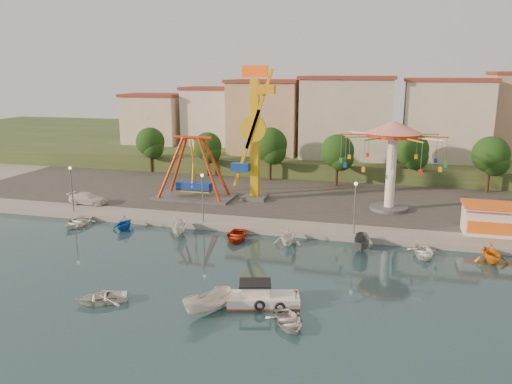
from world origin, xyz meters
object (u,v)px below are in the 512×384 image
(van, at_px, (88,198))
(pirate_ship_ride, at_px, (194,169))
(skiff, at_px, (208,303))
(rowboat_a, at_px, (288,320))
(kamikaze_tower, at_px, (256,137))
(wave_swinger, at_px, (393,145))
(cabin_motorboat, at_px, (261,299))

(van, bearing_deg, pirate_ship_ride, -62.66)
(skiff, bearing_deg, rowboat_a, 30.46)
(kamikaze_tower, relative_size, van, 3.45)
(pirate_ship_ride, xyz_separation_m, skiff, (12.18, -28.00, -3.61))
(pirate_ship_ride, relative_size, wave_swinger, 0.86)
(kamikaze_tower, height_order, cabin_motorboat, kamikaze_tower)
(kamikaze_tower, xyz_separation_m, skiff, (4.39, -29.28, -7.80))
(wave_swinger, relative_size, skiff, 2.86)
(skiff, bearing_deg, cabin_motorboat, 67.34)
(cabin_motorboat, relative_size, skiff, 1.35)
(rowboat_a, bearing_deg, cabin_motorboat, 104.63)
(kamikaze_tower, xyz_separation_m, wave_swinger, (16.27, -0.51, -0.39))
(pirate_ship_ride, relative_size, cabin_motorboat, 1.83)
(kamikaze_tower, xyz_separation_m, van, (-19.28, -7.25, -7.29))
(rowboat_a, xyz_separation_m, skiff, (-5.69, 0.25, 0.42))
(skiff, relative_size, van, 0.85)
(pirate_ship_ride, height_order, kamikaze_tower, kamikaze_tower)
(van, bearing_deg, wave_swinger, -79.38)
(wave_swinger, relative_size, van, 2.42)
(kamikaze_tower, bearing_deg, cabin_motorboat, -74.26)
(rowboat_a, bearing_deg, skiff, 147.29)
(wave_swinger, distance_m, van, 36.84)
(skiff, bearing_deg, kamikaze_tower, 131.53)
(kamikaze_tower, xyz_separation_m, cabin_motorboat, (7.63, -27.06, -8.10))
(wave_swinger, bearing_deg, rowboat_a, -102.06)
(pirate_ship_ride, distance_m, skiff, 30.75)
(rowboat_a, bearing_deg, van, 112.64)
(wave_swinger, bearing_deg, van, -169.27)
(rowboat_a, height_order, skiff, skiff)
(cabin_motorboat, relative_size, rowboat_a, 1.56)
(pirate_ship_ride, height_order, rowboat_a, pirate_ship_ride)
(cabin_motorboat, distance_m, rowboat_a, 3.48)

